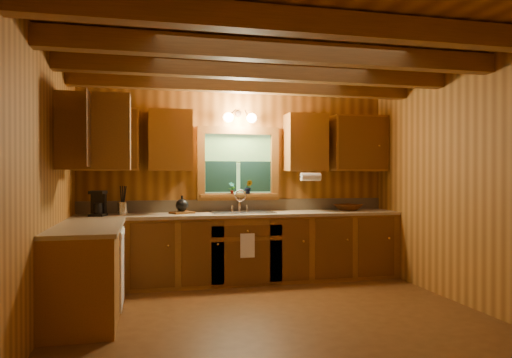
{
  "coord_description": "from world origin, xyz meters",
  "views": [
    {
      "loc": [
        -1.21,
        -4.4,
        1.4
      ],
      "look_at": [
        0.0,
        0.8,
        1.35
      ],
      "focal_mm": 32.87,
      "sensor_mm": 36.0,
      "label": 1
    }
  ],
  "objects_px": {
    "sink": "(242,216)",
    "coffee_maker": "(98,203)",
    "cutting_board": "(182,213)",
    "wicker_basket": "(348,207)"
  },
  "relations": [
    {
      "from": "sink",
      "to": "coffee_maker",
      "type": "bearing_deg",
      "value": -178.35
    },
    {
      "from": "sink",
      "to": "coffee_maker",
      "type": "height_order",
      "value": "coffee_maker"
    },
    {
      "from": "sink",
      "to": "cutting_board",
      "type": "bearing_deg",
      "value": 175.52
    },
    {
      "from": "coffee_maker",
      "to": "cutting_board",
      "type": "distance_m",
      "value": 1.03
    },
    {
      "from": "sink",
      "to": "cutting_board",
      "type": "relative_size",
      "value": 2.93
    },
    {
      "from": "cutting_board",
      "to": "wicker_basket",
      "type": "relative_size",
      "value": 0.8
    },
    {
      "from": "coffee_maker",
      "to": "wicker_basket",
      "type": "distance_m",
      "value": 3.31
    },
    {
      "from": "sink",
      "to": "wicker_basket",
      "type": "bearing_deg",
      "value": 2.07
    },
    {
      "from": "coffee_maker",
      "to": "wicker_basket",
      "type": "bearing_deg",
      "value": 15.81
    },
    {
      "from": "cutting_board",
      "to": "coffee_maker",
      "type": "bearing_deg",
      "value": 161.35
    }
  ]
}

